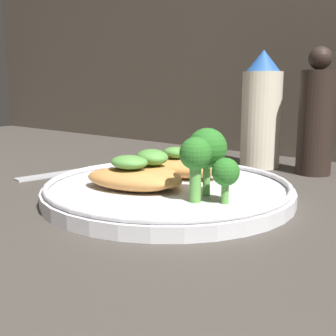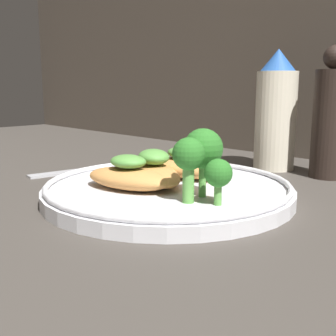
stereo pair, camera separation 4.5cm
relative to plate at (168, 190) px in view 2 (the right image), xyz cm
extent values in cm
cube|color=#3D3833|center=(0.00, 0.00, -1.49)|extent=(180.00, 180.00, 1.00)
cylinder|color=silver|center=(0.00, 0.00, -0.29)|extent=(27.03, 27.03, 1.40)
torus|color=silver|center=(0.00, 0.00, 0.71)|extent=(26.43, 26.43, 0.60)
ellipsoid|color=#BC7F42|center=(-2.08, -3.81, 1.52)|extent=(10.89, 7.11, 2.23)
ellipsoid|color=#518E3D|center=(-2.08, -3.81, 3.34)|extent=(4.67, 4.07, 1.42)
ellipsoid|color=#BC7F42|center=(-2.28, -0.43, 1.45)|extent=(12.77, 9.72, 2.08)
ellipsoid|color=#518E3D|center=(-2.28, -0.43, 3.35)|extent=(5.38, 5.00, 1.72)
ellipsoid|color=#BC7F42|center=(-2.16, 4.17, 1.56)|extent=(11.28, 6.61, 2.30)
ellipsoid|color=#518E3D|center=(-2.16, 4.17, 3.37)|extent=(3.64, 3.13, 1.32)
cylinder|color=#569942|center=(8.41, -1.90, 1.45)|extent=(0.70, 0.70, 2.09)
sphere|color=#286B23|center=(8.41, -1.90, 3.40)|extent=(2.60, 2.60, 2.60)
cylinder|color=#569942|center=(5.52, -0.72, 2.12)|extent=(0.74, 0.74, 3.43)
sphere|color=#286B23|center=(5.52, -0.72, 5.20)|extent=(3.90, 3.90, 3.90)
cylinder|color=#569942|center=(5.96, -3.22, 2.18)|extent=(1.10, 1.10, 3.53)
sphere|color=#286B23|center=(5.96, -3.22, 5.01)|extent=(3.05, 3.05, 3.05)
cylinder|color=beige|center=(-0.93, 22.82, 6.06)|extent=(5.83, 5.83, 14.10)
cone|color=#23519E|center=(-0.93, 22.82, 14.66)|extent=(4.96, 4.96, 3.10)
cylinder|color=black|center=(7.31, 22.82, 6.08)|extent=(4.72, 4.72, 14.15)
sphere|color=black|center=(7.31, 22.82, 14.69)|extent=(3.07, 3.07, 3.07)
cube|color=#B2B2B7|center=(-19.02, 1.93, -0.69)|extent=(4.37, 16.34, 0.60)
camera|label=1|loc=(28.33, -34.28, 11.23)|focal=45.00mm
camera|label=2|loc=(31.67, -31.22, 11.23)|focal=45.00mm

